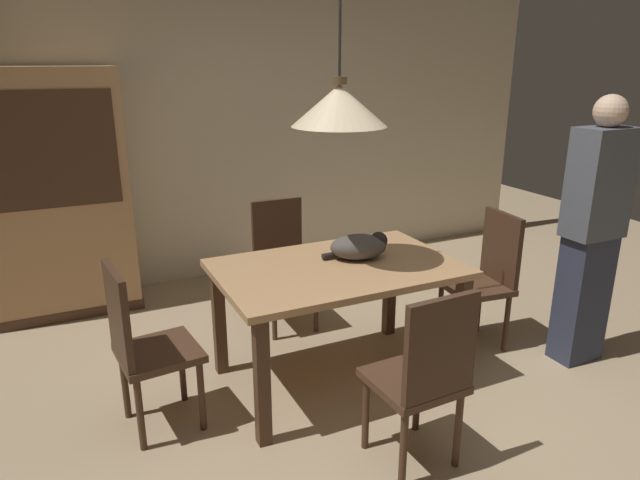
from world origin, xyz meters
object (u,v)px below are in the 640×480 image
Objects in this scene: person_standing at (592,233)px; dining_table at (337,281)px; chair_right_side at (486,274)px; pendant_lamp at (339,105)px; hutch_bookcase at (51,201)px; chair_far_back at (283,258)px; cat_sleeping at (360,246)px; chair_near_front at (424,373)px; chair_left_side at (142,342)px.

dining_table is at bearing 164.02° from person_standing.
pendant_lamp is (-1.13, 0.01, 1.15)m from chair_right_side.
pendant_lamp is at bearing -50.74° from hutch_bookcase.
chair_right_side and chair_far_back have the same top height.
chair_far_back is 1.78m from hutch_bookcase.
chair_right_side is 2.31× the size of cat_sleeping.
chair_right_side reaches higher than dining_table.
cat_sleeping is at bearing 16.24° from dining_table.
dining_table is 1.51× the size of chair_near_front.
chair_near_front is 1.00m from cat_sleeping.
chair_near_front is 0.72× the size of pendant_lamp.
chair_right_side is 0.72× the size of pendant_lamp.
person_standing is (1.55, 0.43, 0.35)m from chair_near_front.
pendant_lamp is 2.45m from hutch_bookcase.
hutch_bookcase is at bearing 145.16° from chair_right_side.
chair_right_side is at bearing -0.02° from chair_left_side.
dining_table is 3.47× the size of cat_sleeping.
hutch_bookcase is (-0.34, 1.81, 0.38)m from chair_left_side.
cat_sleeping is (0.18, -0.83, 0.32)m from chair_far_back.
cat_sleeping is 0.24× the size of person_standing.
chair_far_back is 1.00× the size of chair_left_side.
chair_far_back reaches higher than dining_table.
chair_far_back and chair_left_side have the same top height.
pendant_lamp reaches higher than chair_left_side.
hutch_bookcase is at bearing 147.93° from chair_far_back.
chair_left_side reaches higher than cat_sleeping.
chair_far_back is at bearing 141.79° from chair_right_side.
hutch_bookcase is at bearing 118.84° from chair_near_front.
dining_table is at bearing 90.20° from chair_near_front.
cat_sleeping is at bearing 160.15° from person_standing.
cat_sleeping is 2.41m from hutch_bookcase.
person_standing is (3.02, -2.24, -0.03)m from hutch_bookcase.
chair_near_front is (0.00, -1.76, 0.00)m from chair_far_back.
chair_near_front is 2.31× the size of cat_sleeping.
hutch_bookcase reaches higher than person_standing.
chair_right_side is 0.50× the size of hutch_bookcase.
hutch_bookcase is at bearing 143.39° from person_standing.
person_standing reaches higher than chair_left_side.
pendant_lamp is 1.80m from person_standing.
chair_far_back is (0.00, 0.88, -0.14)m from dining_table.
chair_right_side is at bearing -34.84° from hutch_bookcase.
chair_far_back is (-1.13, 0.89, 0.00)m from chair_right_side.
chair_near_front is at bearing -164.28° from person_standing.
pendant_lamp is (0.00, 0.00, 1.01)m from dining_table.
dining_table is 1.01m from pendant_lamp.
chair_left_side is 1.61m from pendant_lamp.
chair_right_side is at bearing 37.71° from chair_near_front.
hutch_bookcase is at bearing 100.79° from chair_left_side.
cat_sleeping is 0.86m from pendant_lamp.
chair_near_front is 1.45m from pendant_lamp.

